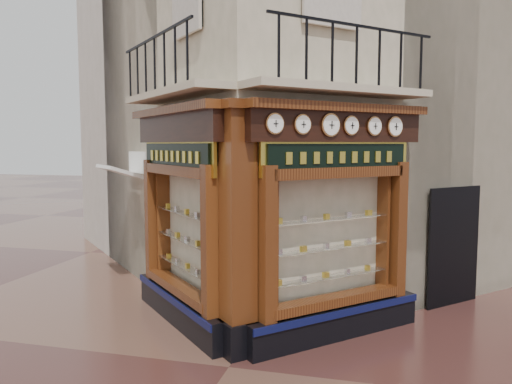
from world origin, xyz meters
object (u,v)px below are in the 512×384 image
(clock_e, at_px, (374,126))
(signboard_right, at_px, (340,157))
(clock_b, at_px, (302,124))
(signboard_left, at_px, (176,156))
(clock_d, at_px, (351,126))
(clock_c, at_px, (330,125))
(clock_a, at_px, (275,124))
(awning, at_px, (123,285))
(corner_pilaster, at_px, (238,233))
(clock_f, at_px, (395,127))

(clock_e, relative_size, signboard_right, 0.15)
(clock_b, bearing_deg, signboard_left, 119.29)
(clock_b, relative_size, clock_d, 0.98)
(clock_b, distance_m, clock_c, 0.55)
(clock_a, bearing_deg, awning, 99.78)
(clock_c, bearing_deg, awning, 110.58)
(clock_a, distance_m, awning, 6.41)
(corner_pilaster, bearing_deg, clock_c, -16.35)
(clock_f, bearing_deg, clock_d, -180.00)
(clock_d, relative_size, clock_e, 0.99)
(clock_f, xyz_separation_m, awning, (-6.07, 1.29, -3.62))
(signboard_left, relative_size, signboard_right, 1.03)
(awning, relative_size, signboard_right, 0.61)
(clock_f, xyz_separation_m, signboard_left, (-3.80, -0.72, -0.52))
(clock_d, bearing_deg, clock_b, -180.00)
(clock_a, distance_m, signboard_left, 2.35)
(awning, bearing_deg, corner_pilaster, -174.03)
(signboard_right, bearing_deg, clock_f, -5.58)
(clock_f, distance_m, awning, 7.19)
(signboard_left, bearing_deg, clock_a, -161.84)
(corner_pilaster, relative_size, clock_a, 12.47)
(clock_d, height_order, signboard_right, clock_d)
(signboard_right, bearing_deg, clock_e, -9.70)
(awning, bearing_deg, clock_b, -164.91)
(clock_e, xyz_separation_m, signboard_left, (-3.46, -0.38, -0.52))
(clock_a, height_order, clock_d, clock_d)
(clock_c, bearing_deg, corner_pilaster, 163.65)
(clock_e, xyz_separation_m, clock_f, (0.34, 0.34, 0.00))
(clock_e, distance_m, signboard_right, 0.84)
(clock_b, height_order, signboard_left, clock_b)
(clock_f, relative_size, signboard_left, 0.16)
(clock_c, distance_m, signboard_left, 2.85)
(corner_pilaster, bearing_deg, clock_b, -25.27)
(clock_b, bearing_deg, clock_e, 0.00)
(clock_b, bearing_deg, clock_d, 0.00)
(clock_a, height_order, signboard_left, clock_a)
(clock_e, bearing_deg, clock_c, -180.00)
(clock_d, xyz_separation_m, clock_e, (0.36, 0.36, -0.00))
(clock_c, relative_size, awning, 0.28)
(clock_b, bearing_deg, clock_f, 0.00)
(clock_d, bearing_deg, clock_e, 0.00)
(signboard_left, bearing_deg, awning, 3.47)
(clock_e, height_order, awning, clock_e)
(clock_d, relative_size, awning, 0.24)
(clock_a, bearing_deg, signboard_right, 4.67)
(clock_a, relative_size, signboard_left, 0.14)
(clock_c, distance_m, clock_e, 0.94)
(clock_b, distance_m, awning, 6.50)
(clock_c, xyz_separation_m, clock_d, (0.30, 0.30, 0.00))
(clock_c, bearing_deg, signboard_right, 20.55)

